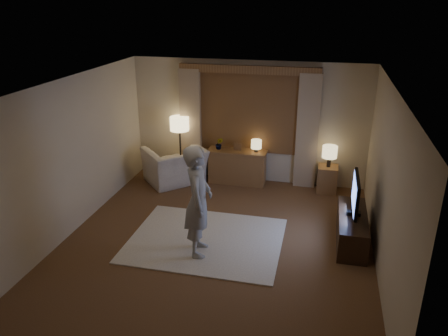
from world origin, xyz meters
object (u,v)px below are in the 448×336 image
(armchair, at_px, (175,165))
(sideboard, at_px, (237,167))
(tv_stand, at_px, (352,228))
(side_table, at_px, (327,179))
(person, at_px, (198,201))

(armchair, bearing_deg, sideboard, 148.11)
(armchair, xyz_separation_m, tv_stand, (3.64, -1.72, -0.13))
(sideboard, xyz_separation_m, side_table, (1.90, -0.05, -0.07))
(sideboard, height_order, armchair, armchair)
(side_table, xyz_separation_m, tv_stand, (0.42, -1.94, -0.03))
(sideboard, relative_size, side_table, 2.14)
(armchair, bearing_deg, person, 72.71)
(sideboard, xyz_separation_m, person, (-0.02, -2.88, 0.55))
(side_table, relative_size, tv_stand, 0.40)
(sideboard, distance_m, tv_stand, 3.07)
(sideboard, bearing_deg, tv_stand, -40.61)
(armchair, height_order, side_table, armchair)
(side_table, bearing_deg, armchair, -175.95)
(armchair, distance_m, side_table, 3.23)
(sideboard, distance_m, armchair, 1.35)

